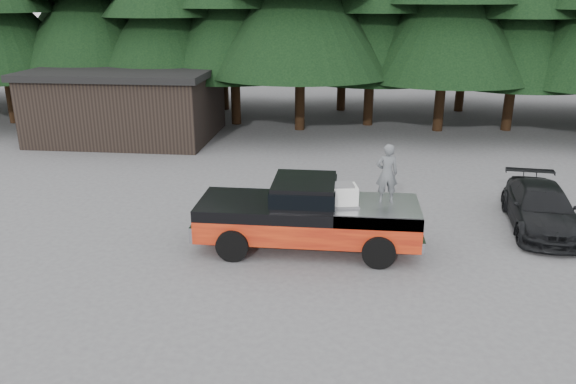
# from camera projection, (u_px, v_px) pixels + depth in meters

# --- Properties ---
(ground) EXTENTS (120.00, 120.00, 0.00)m
(ground) POSITION_uv_depth(u_px,v_px,m) (289.00, 249.00, 15.12)
(ground) COLOR #4D4D50
(ground) RESTS_ON ground
(pickup_truck) EXTENTS (6.00, 2.04, 1.33)m
(pickup_truck) POSITION_uv_depth(u_px,v_px,m) (308.00, 225.00, 14.99)
(pickup_truck) COLOR #E43F14
(pickup_truck) RESTS_ON ground
(truck_cab) EXTENTS (1.66, 1.90, 0.59)m
(truck_cab) POSITION_uv_depth(u_px,v_px,m) (304.00, 191.00, 14.68)
(truck_cab) COLOR black
(truck_cab) RESTS_ON pickup_truck
(air_compressor) EXTENTS (0.84, 0.74, 0.51)m
(air_compressor) POSITION_uv_depth(u_px,v_px,m) (342.00, 196.00, 14.42)
(air_compressor) COLOR silver
(air_compressor) RESTS_ON pickup_truck
(man_on_bed) EXTENTS (0.62, 0.45, 1.57)m
(man_on_bed) POSITION_uv_depth(u_px,v_px,m) (387.00, 173.00, 14.46)
(man_on_bed) COLOR #525659
(man_on_bed) RESTS_ON pickup_truck
(parked_car) EXTENTS (2.16, 4.46, 1.25)m
(parked_car) POSITION_uv_depth(u_px,v_px,m) (541.00, 208.00, 16.30)
(parked_car) COLOR black
(parked_car) RESTS_ON ground
(utility_building) EXTENTS (8.40, 6.40, 3.30)m
(utility_building) POSITION_uv_depth(u_px,v_px,m) (128.00, 103.00, 26.76)
(utility_building) COLOR black
(utility_building) RESTS_ON ground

